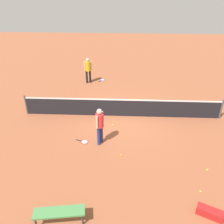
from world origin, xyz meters
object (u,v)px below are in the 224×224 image
object	(u,v)px
player_far_side	(88,68)
player_near_side	(100,123)
tennis_racket_far_player	(102,80)
courtside_bench	(59,213)
tennis_ball_by_net	(113,125)
tennis_ball_midcourt	(121,155)
tennis_ball_baseline	(201,191)
tennis_racket_near_player	(84,142)
equipment_bag	(211,213)
tennis_ball_near_player	(207,170)

from	to	relation	value
player_far_side	player_near_side	bearing A→B (deg)	-78.30
tennis_racket_far_player	courtside_bench	bearing A→B (deg)	-91.79
tennis_ball_by_net	tennis_ball_midcourt	size ratio (longest dim) A/B	1.00
player_far_side	tennis_ball_midcourt	bearing A→B (deg)	-72.79
tennis_ball_midcourt	tennis_ball_baseline	world-z (taller)	same
tennis_racket_near_player	tennis_racket_far_player	bearing A→B (deg)	88.20
tennis_racket_far_player	tennis_ball_by_net	distance (m)	5.84
tennis_ball_by_net	tennis_racket_far_player	bearing A→B (deg)	99.72
tennis_racket_near_player	equipment_bag	bearing A→B (deg)	-38.74
player_near_side	tennis_ball_near_player	distance (m)	4.58
tennis_racket_far_player	tennis_ball_near_player	world-z (taller)	tennis_ball_near_player
tennis_ball_by_net	courtside_bench	world-z (taller)	courtside_bench
tennis_ball_near_player	tennis_ball_by_net	bearing A→B (deg)	141.86
tennis_racket_near_player	courtside_bench	distance (m)	3.99
tennis_racket_near_player	tennis_racket_far_player	xyz separation A→B (m)	(0.22, 7.12, 0.00)
tennis_racket_near_player	equipment_bag	xyz separation A→B (m)	(4.43, -3.56, 0.13)
player_near_side	tennis_ball_near_player	size ratio (longest dim) A/B	25.76
tennis_ball_by_net	player_near_side	bearing A→B (deg)	-109.31
tennis_racket_near_player	tennis_ball_by_net	bearing A→B (deg)	48.53
tennis_ball_midcourt	equipment_bag	bearing A→B (deg)	-44.33
tennis_ball_baseline	courtside_bench	size ratio (longest dim) A/B	0.04
tennis_ball_near_player	tennis_racket_far_player	bearing A→B (deg)	118.46
player_near_side	equipment_bag	size ratio (longest dim) A/B	2.02
tennis_ball_baseline	equipment_bag	distance (m)	0.94
player_near_side	tennis_racket_near_player	world-z (taller)	player_near_side
tennis_racket_near_player	courtside_bench	xyz separation A→B (m)	(-0.12, -3.97, 0.40)
tennis_ball_near_player	courtside_bench	distance (m)	5.61
player_far_side	tennis_ball_baseline	xyz separation A→B (m)	(5.05, -9.29, -0.98)
tennis_ball_near_player	tennis_racket_near_player	bearing A→B (deg)	162.56
player_far_side	tennis_ball_near_player	size ratio (longest dim) A/B	25.76
tennis_ball_by_net	equipment_bag	size ratio (longest dim) A/B	0.08
player_far_side	courtside_bench	xyz separation A→B (m)	(0.54, -10.63, -0.59)
tennis_ball_near_player	tennis_ball_by_net	distance (m)	4.72
tennis_ball_near_player	tennis_ball_by_net	size ratio (longest dim) A/B	1.00
tennis_ball_near_player	player_far_side	bearing A→B (deg)	124.23
equipment_bag	player_far_side	bearing A→B (deg)	116.50
tennis_racket_near_player	equipment_bag	size ratio (longest dim) A/B	0.72
tennis_racket_near_player	player_far_side	bearing A→B (deg)	95.69
tennis_racket_near_player	tennis_ball_near_player	distance (m)	5.16
courtside_bench	tennis_racket_near_player	bearing A→B (deg)	88.24
tennis_racket_far_player	equipment_bag	bearing A→B (deg)	-68.49
tennis_ball_midcourt	equipment_bag	distance (m)	3.87
player_near_side	tennis_racket_far_player	distance (m)	7.24
player_far_side	tennis_ball_midcourt	distance (m)	7.93
tennis_racket_far_player	tennis_ball_baseline	bearing A→B (deg)	-66.88
tennis_ball_near_player	courtside_bench	size ratio (longest dim) A/B	0.04
tennis_ball_midcourt	tennis_ball_baseline	distance (m)	3.24
player_near_side	tennis_racket_near_player	xyz separation A→B (m)	(-0.72, 0.03, -1.00)
player_near_side	tennis_ball_by_net	size ratio (longest dim) A/B	25.76
tennis_ball_near_player	courtside_bench	world-z (taller)	courtside_bench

